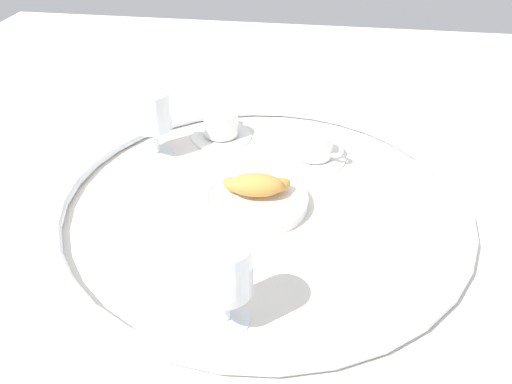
{
  "coord_description": "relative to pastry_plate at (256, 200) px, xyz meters",
  "views": [
    {
      "loc": [
        0.1,
        -0.76,
        0.56
      ],
      "look_at": [
        -0.01,
        -0.01,
        0.03
      ],
      "focal_mm": 35.87,
      "sensor_mm": 36.0,
      "label": 1
    }
  ],
  "objects": [
    {
      "name": "ground_plane",
      "position": [
        0.01,
        0.01,
        -0.01
      ],
      "size": [
        2.2,
        2.2,
        0.0
      ],
      "primitive_type": "plane",
      "color": "silver"
    },
    {
      "name": "table_chrome_rim",
      "position": [
        0.01,
        0.01,
        -0.0
      ],
      "size": [
        0.75,
        0.75,
        0.02
      ],
      "primitive_type": "torus",
      "color": "silver",
      "rests_on": "ground_plane"
    },
    {
      "name": "pastry_plate",
      "position": [
        0.0,
        0.0,
        0.0
      ],
      "size": [
        0.19,
        0.19,
        0.02
      ],
      "color": "white",
      "rests_on": "ground_plane"
    },
    {
      "name": "croissant_large",
      "position": [
        -0.0,
        0.0,
        0.03
      ],
      "size": [
        0.14,
        0.07,
        0.04
      ],
      "color": "#CC893D",
      "rests_on": "pastry_plate"
    },
    {
      "name": "coffee_cup_near",
      "position": [
        0.1,
        0.18,
        0.01
      ],
      "size": [
        0.14,
        0.14,
        0.06
      ],
      "color": "white",
      "rests_on": "ground_plane"
    },
    {
      "name": "coffee_cup_far",
      "position": [
        -0.12,
        0.25,
        0.01
      ],
      "size": [
        0.14,
        0.14,
        0.06
      ],
      "color": "white",
      "rests_on": "ground_plane"
    },
    {
      "name": "juice_glass_left",
      "position": [
        -0.0,
        -0.27,
        0.08
      ],
      "size": [
        0.08,
        0.08,
        0.14
      ],
      "color": "white",
      "rests_on": "ground_plane"
    },
    {
      "name": "juice_glass_right",
      "position": [
        -0.24,
        0.15,
        0.08
      ],
      "size": [
        0.08,
        0.08,
        0.14
      ],
      "color": "white",
      "rests_on": "ground_plane"
    },
    {
      "name": "sugar_packet",
      "position": [
        0.14,
        -0.1,
        -0.01
      ],
      "size": [
        0.06,
        0.05,
        0.01
      ],
      "primitive_type": "cube",
      "rotation": [
        0.0,
        0.0,
        0.47
      ],
      "color": "white",
      "rests_on": "ground_plane"
    },
    {
      "name": "folded_napkin",
      "position": [
        0.23,
        -0.04,
        -0.01
      ],
      "size": [
        0.12,
        0.12,
        0.01
      ],
      "primitive_type": "cube",
      "rotation": [
        0.0,
        0.0,
        0.05
      ],
      "color": "silver",
      "rests_on": "ground_plane"
    }
  ]
}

